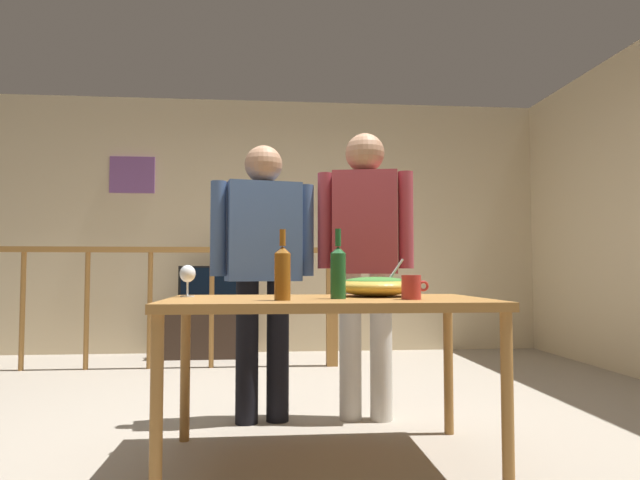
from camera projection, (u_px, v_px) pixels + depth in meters
ground_plane at (274, 426)px, 3.17m from camera, size 7.73×7.73×0.00m
back_wall at (272, 225)px, 6.19m from camera, size 5.94×0.10×2.72m
framed_picture at (132, 175)px, 6.02m from camera, size 0.47×0.03×0.39m
stair_railing at (207, 289)px, 5.11m from camera, size 3.36×0.10×1.13m
tv_console at (209, 335)px, 5.72m from camera, size 0.90×0.40×0.44m
flat_screen_tv at (209, 286)px, 5.71m from camera, size 0.60×0.12×0.48m
serving_table at (327, 313)px, 2.62m from camera, size 1.47×0.83×0.74m
salad_bowl at (376, 285)px, 2.80m from camera, size 0.37×0.37×0.19m
wine_glass at (188, 275)px, 2.76m from camera, size 0.08×0.08×0.16m
wine_bottle_green at (338, 271)px, 2.57m from camera, size 0.07×0.07×0.32m
wine_bottle_amber at (282, 272)px, 2.43m from camera, size 0.07×0.07×0.31m
mug_red at (412, 287)px, 2.51m from camera, size 0.12×0.09×0.11m
person_standing_left at (263, 256)px, 3.30m from camera, size 0.60×0.30×1.60m
person_standing_right at (365, 248)px, 3.36m from camera, size 0.56×0.29×1.69m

